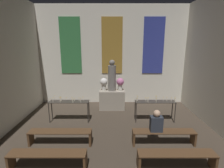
% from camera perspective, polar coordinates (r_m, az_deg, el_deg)
% --- Properties ---
extents(wall_back, '(7.45, 0.16, 4.81)m').
position_cam_1_polar(wall_back, '(8.77, -0.00, 9.39)').
color(wall_back, silver).
rests_on(wall_back, ground_plane).
extents(altar, '(1.16, 0.64, 0.88)m').
position_cam_1_polar(altar, '(8.19, -0.00, -5.09)').
color(altar, gray).
rests_on(altar, ground_plane).
extents(statue, '(0.36, 0.36, 1.41)m').
position_cam_1_polar(statue, '(7.92, -0.00, 2.41)').
color(statue, slate).
rests_on(statue, altar).
extents(flower_vase_left, '(0.34, 0.34, 0.58)m').
position_cam_1_polar(flower_vase_left, '(7.98, -2.70, 0.37)').
color(flower_vase_left, beige).
rests_on(flower_vase_left, altar).
extents(flower_vase_right, '(0.34, 0.34, 0.58)m').
position_cam_1_polar(flower_vase_right, '(7.98, 2.70, 0.37)').
color(flower_vase_right, beige).
rests_on(flower_vase_right, altar).
extents(candle_rack_left, '(1.55, 0.38, 1.02)m').
position_cam_1_polar(candle_rack_left, '(7.03, -13.91, -6.32)').
color(candle_rack_left, '#332D28').
rests_on(candle_rack_left, ground_plane).
extents(candle_rack_right, '(1.55, 0.38, 1.02)m').
position_cam_1_polar(candle_rack_right, '(7.02, 13.87, -6.31)').
color(candle_rack_right, '#332D28').
rests_on(candle_rack_right, ground_plane).
extents(pew_third_left, '(1.88, 0.36, 0.44)m').
position_cam_1_polar(pew_third_left, '(4.85, -20.26, -21.47)').
color(pew_third_left, '#4C331E').
rests_on(pew_third_left, ground_plane).
extents(pew_third_right, '(1.88, 0.36, 0.44)m').
position_cam_1_polar(pew_third_right, '(4.85, 20.27, -21.46)').
color(pew_third_right, '#4C331E').
rests_on(pew_third_right, ground_plane).
extents(pew_back_left, '(1.88, 0.36, 0.44)m').
position_cam_1_polar(pew_back_left, '(5.71, -16.50, -15.53)').
color(pew_back_left, '#4C331E').
rests_on(pew_back_left, ground_plane).
extents(pew_back_right, '(1.88, 0.36, 0.44)m').
position_cam_1_polar(pew_back_right, '(5.71, 16.51, -15.53)').
color(pew_back_right, '#4C331E').
rests_on(pew_back_right, ground_plane).
extents(person_seated, '(0.36, 0.24, 0.66)m').
position_cam_1_polar(person_seated, '(5.46, 14.27, -11.93)').
color(person_seated, '#282D38').
rests_on(person_seated, pew_back_right).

